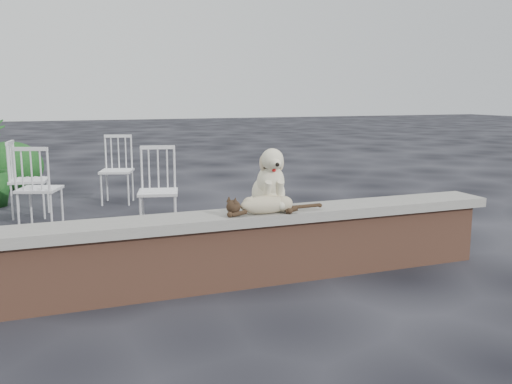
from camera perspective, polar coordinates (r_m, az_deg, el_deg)
name	(u,v)px	position (r m, az deg, el deg)	size (l,w,h in m)	color
ground	(136,297)	(4.33, -12.18, -10.47)	(60.00, 60.00, 0.00)	black
brick_wall	(135,265)	(4.25, -12.30, -7.31)	(6.00, 0.30, 0.50)	brown
capstone	(134,227)	(4.17, -12.45, -3.50)	(6.20, 0.40, 0.08)	slate
dog	(268,178)	(4.45, 1.28, 1.46)	(0.34, 0.44, 0.51)	beige
cat	(266,203)	(4.31, 1.05, -1.18)	(0.95, 0.23, 0.16)	tan
chair_e	(29,179)	(7.37, -22.27, 1.25)	(0.56, 0.56, 0.94)	white
chair_d	(117,170)	(7.90, -14.12, 2.23)	(0.56, 0.56, 0.94)	white
chair_b	(158,190)	(6.10, -10.03, 0.16)	(0.56, 0.56, 0.94)	white
chair_c	(39,188)	(6.66, -21.36, 0.43)	(0.56, 0.56, 0.94)	white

